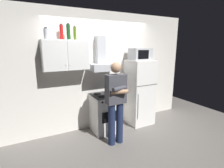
# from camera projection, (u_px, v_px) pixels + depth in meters

# --- Properties ---
(ground_plane) EXTENTS (7.00, 7.00, 0.00)m
(ground_plane) POSITION_uv_depth(u_px,v_px,m) (112.00, 134.00, 3.83)
(ground_plane) COLOR slate
(back_wall_tiled) EXTENTS (4.80, 0.10, 2.70)m
(back_wall_tiled) POSITION_uv_depth(u_px,v_px,m) (100.00, 71.00, 4.06)
(back_wall_tiled) COLOR silver
(back_wall_tiled) RESTS_ON ground_plane
(upper_cabinet) EXTENTS (0.90, 0.37, 0.60)m
(upper_cabinet) POSITION_uv_depth(u_px,v_px,m) (65.00, 55.00, 3.40)
(upper_cabinet) COLOR silver
(stove_oven) EXTENTS (0.60, 0.62, 0.87)m
(stove_oven) POSITION_uv_depth(u_px,v_px,m) (105.00, 113.00, 3.93)
(stove_oven) COLOR white
(stove_oven) RESTS_ON ground_plane
(range_hood) EXTENTS (0.60, 0.44, 0.75)m
(range_hood) POSITION_uv_depth(u_px,v_px,m) (102.00, 61.00, 3.79)
(range_hood) COLOR #B7BABF
(refrigerator) EXTENTS (0.60, 0.62, 1.60)m
(refrigerator) POSITION_uv_depth(u_px,v_px,m) (139.00, 92.00, 4.28)
(refrigerator) COLOR white
(refrigerator) RESTS_ON ground_plane
(microwave) EXTENTS (0.48, 0.37, 0.28)m
(microwave) POSITION_uv_depth(u_px,v_px,m) (140.00, 54.00, 4.09)
(microwave) COLOR #B7BABF
(microwave) RESTS_ON refrigerator
(person_standing) EXTENTS (0.38, 0.33, 1.64)m
(person_standing) POSITION_uv_depth(u_px,v_px,m) (116.00, 101.00, 3.28)
(person_standing) COLOR #192342
(person_standing) RESTS_ON ground_plane
(cooking_pot) EXTENTS (0.28, 0.18, 0.12)m
(cooking_pot) POSITION_uv_depth(u_px,v_px,m) (113.00, 92.00, 3.78)
(cooking_pot) COLOR #B7BABF
(cooking_pot) RESTS_ON stove_oven
(bottle_olive_oil) EXTENTS (0.06, 0.06, 0.27)m
(bottle_olive_oil) POSITION_uv_depth(u_px,v_px,m) (75.00, 33.00, 3.40)
(bottle_olive_oil) COLOR #4C6B19
(bottle_olive_oil) RESTS_ON upper_cabinet
(bottle_canister_steel) EXTENTS (0.09, 0.09, 0.21)m
(bottle_canister_steel) POSITION_uv_depth(u_px,v_px,m) (46.00, 34.00, 3.14)
(bottle_canister_steel) COLOR #B2B5BA
(bottle_canister_steel) RESTS_ON upper_cabinet
(bottle_wine_green) EXTENTS (0.07, 0.07, 0.31)m
(bottle_wine_green) POSITION_uv_depth(u_px,v_px,m) (68.00, 32.00, 3.31)
(bottle_wine_green) COLOR #19471E
(bottle_wine_green) RESTS_ON upper_cabinet
(bottle_soda_red) EXTENTS (0.07, 0.07, 0.30)m
(bottle_soda_red) POSITION_uv_depth(u_px,v_px,m) (62.00, 32.00, 3.32)
(bottle_soda_red) COLOR red
(bottle_soda_red) RESTS_ON upper_cabinet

